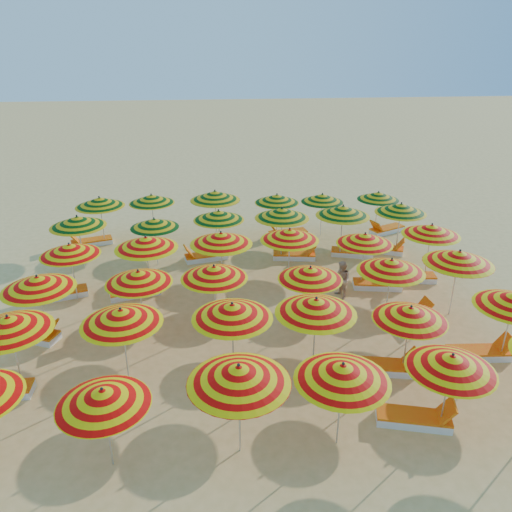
% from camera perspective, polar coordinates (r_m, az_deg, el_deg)
% --- Properties ---
extents(ground, '(120.00, 120.00, 0.00)m').
position_cam_1_polar(ground, '(16.95, 0.17, -5.64)').
color(ground, '#F6BF6D').
rests_on(ground, ground).
extents(umbrella_1, '(2.04, 2.04, 2.02)m').
position_cam_1_polar(umbrella_1, '(10.72, -17.09, -15.17)').
color(umbrella_1, silver).
rests_on(umbrella_1, ground).
extents(umbrella_2, '(2.18, 2.18, 2.31)m').
position_cam_1_polar(umbrella_2, '(10.43, -1.98, -13.40)').
color(umbrella_2, silver).
rests_on(umbrella_2, ground).
extents(umbrella_3, '(2.39, 2.39, 2.18)m').
position_cam_1_polar(umbrella_3, '(10.83, 9.87, -12.99)').
color(umbrella_3, silver).
rests_on(umbrella_3, ground).
extents(umbrella_4, '(2.10, 2.10, 2.09)m').
position_cam_1_polar(umbrella_4, '(11.87, 21.46, -11.28)').
color(umbrella_4, silver).
rests_on(umbrella_4, ground).
extents(umbrella_6, '(2.33, 2.33, 2.21)m').
position_cam_1_polar(umbrella_6, '(13.60, -26.43, -6.98)').
color(umbrella_6, silver).
rests_on(umbrella_6, ground).
extents(umbrella_7, '(2.15, 2.15, 2.20)m').
position_cam_1_polar(umbrella_7, '(12.98, -15.16, -6.68)').
color(umbrella_7, silver).
rests_on(umbrella_7, ground).
extents(umbrella_8, '(2.23, 2.23, 2.22)m').
position_cam_1_polar(umbrella_8, '(12.73, -2.73, -6.30)').
color(umbrella_8, silver).
rests_on(umbrella_8, ground).
extents(umbrella_9, '(2.68, 2.68, 2.26)m').
position_cam_1_polar(umbrella_9, '(12.96, 6.88, -5.70)').
color(umbrella_9, silver).
rests_on(umbrella_9, ground).
extents(umbrella_10, '(2.39, 2.39, 2.06)m').
position_cam_1_polar(umbrella_10, '(13.49, 17.24, -6.30)').
color(umbrella_10, silver).
rests_on(umbrella_10, ground).
extents(umbrella_12, '(2.13, 2.13, 2.20)m').
position_cam_1_polar(umbrella_12, '(15.43, -23.68, -2.84)').
color(umbrella_12, silver).
rests_on(umbrella_12, ground).
extents(umbrella_13, '(2.58, 2.58, 2.11)m').
position_cam_1_polar(umbrella_13, '(15.05, -13.29, -2.35)').
color(umbrella_13, silver).
rests_on(umbrella_13, ground).
extents(umbrella_14, '(2.52, 2.52, 2.15)m').
position_cam_1_polar(umbrella_14, '(14.92, -4.82, -1.85)').
color(umbrella_14, silver).
rests_on(umbrella_14, ground).
extents(umbrella_15, '(2.08, 2.08, 2.08)m').
position_cam_1_polar(umbrella_15, '(15.02, 6.22, -1.98)').
color(umbrella_15, silver).
rests_on(umbrella_15, ground).
extents(umbrella_16, '(2.42, 2.42, 2.20)m').
position_cam_1_polar(umbrella_16, '(15.73, 15.21, -1.07)').
color(umbrella_16, silver).
rests_on(umbrella_16, ground).
extents(umbrella_17, '(2.76, 2.76, 2.30)m').
position_cam_1_polar(umbrella_17, '(16.76, 22.19, -0.15)').
color(umbrella_17, silver).
rests_on(umbrella_17, ground).
extents(umbrella_18, '(2.58, 2.58, 2.11)m').
position_cam_1_polar(umbrella_18, '(17.64, -20.52, 0.69)').
color(umbrella_18, silver).
rests_on(umbrella_18, ground).
extents(umbrella_19, '(2.80, 2.80, 2.27)m').
position_cam_1_polar(umbrella_19, '(17.11, -12.46, 1.49)').
color(umbrella_19, silver).
rests_on(umbrella_19, ground).
extents(umbrella_20, '(2.21, 2.21, 2.29)m').
position_cam_1_polar(umbrella_20, '(17.07, -4.01, 2.02)').
color(umbrella_20, silver).
rests_on(umbrella_20, ground).
extents(umbrella_21, '(2.18, 2.18, 2.21)m').
position_cam_1_polar(umbrella_21, '(17.57, 3.87, 2.44)').
color(umbrella_21, silver).
rests_on(umbrella_21, ground).
extents(umbrella_22, '(2.54, 2.54, 2.11)m').
position_cam_1_polar(umbrella_22, '(17.82, 12.34, 1.93)').
color(umbrella_22, silver).
rests_on(umbrella_22, ground).
extents(umbrella_23, '(2.72, 2.72, 2.21)m').
position_cam_1_polar(umbrella_23, '(19.04, 19.42, 2.82)').
color(umbrella_23, silver).
rests_on(umbrella_23, ground).
extents(umbrella_24, '(2.11, 2.11, 2.22)m').
position_cam_1_polar(umbrella_24, '(19.93, -19.73, 3.73)').
color(umbrella_24, silver).
rests_on(umbrella_24, ground).
extents(umbrella_25, '(2.44, 2.44, 1.99)m').
position_cam_1_polar(umbrella_25, '(19.60, -11.54, 3.70)').
color(umbrella_25, silver).
rests_on(umbrella_25, ground).
extents(umbrella_26, '(2.60, 2.60, 2.14)m').
position_cam_1_polar(umbrella_26, '(19.72, -4.30, 4.66)').
color(umbrella_26, silver).
rests_on(umbrella_26, ground).
extents(umbrella_27, '(2.79, 2.79, 2.28)m').
position_cam_1_polar(umbrella_27, '(19.56, 2.99, 4.92)').
color(umbrella_27, silver).
rests_on(umbrella_27, ground).
extents(umbrella_28, '(2.28, 2.28, 2.28)m').
position_cam_1_polar(umbrella_28, '(20.08, 9.90, 5.09)').
color(umbrella_28, silver).
rests_on(umbrella_28, ground).
extents(umbrella_29, '(2.43, 2.43, 2.21)m').
position_cam_1_polar(umbrella_29, '(21.13, 16.23, 5.26)').
color(umbrella_29, silver).
rests_on(umbrella_29, ground).
extents(umbrella_30, '(2.40, 2.40, 2.19)m').
position_cam_1_polar(umbrella_30, '(22.16, -17.44, 5.92)').
color(umbrella_30, silver).
rests_on(umbrella_30, ground).
extents(umbrella_31, '(2.49, 2.49, 2.10)m').
position_cam_1_polar(umbrella_31, '(22.29, -11.86, 6.40)').
color(umbrella_31, silver).
rests_on(umbrella_31, ground).
extents(umbrella_32, '(2.41, 2.41, 2.30)m').
position_cam_1_polar(umbrella_32, '(21.74, -4.70, 6.89)').
color(umbrella_32, silver).
rests_on(umbrella_32, ground).
extents(umbrella_33, '(1.96, 1.96, 2.07)m').
position_cam_1_polar(umbrella_33, '(21.97, 2.41, 6.57)').
color(umbrella_33, silver).
rests_on(umbrella_33, ground).
extents(umbrella_34, '(2.47, 2.47, 2.00)m').
position_cam_1_polar(umbrella_34, '(22.44, 7.59, 6.59)').
color(umbrella_34, silver).
rests_on(umbrella_34, ground).
extents(umbrella_35, '(2.39, 2.39, 1.99)m').
position_cam_1_polar(umbrella_35, '(23.25, 13.80, 6.69)').
color(umbrella_35, silver).
rests_on(umbrella_35, ground).
extents(lounger_0, '(1.82, 1.01, 0.69)m').
position_cam_1_polar(lounger_0, '(12.83, 17.76, -17.22)').
color(lounger_0, white).
rests_on(lounger_0, ground).
extents(lounger_2, '(1.81, 0.92, 0.69)m').
position_cam_1_polar(lounger_2, '(14.24, 14.42, -12.13)').
color(lounger_2, white).
rests_on(lounger_2, ground).
extents(lounger_3, '(1.77, 0.70, 0.69)m').
position_cam_1_polar(lounger_3, '(15.68, 24.22, -10.02)').
color(lounger_3, white).
rests_on(lounger_3, ground).
extents(lounger_4, '(1.82, 1.19, 0.69)m').
position_cam_1_polar(lounger_4, '(16.54, -24.17, -8.16)').
color(lounger_4, white).
rests_on(lounger_4, ground).
extents(lounger_5, '(1.81, 0.89, 0.69)m').
position_cam_1_polar(lounger_5, '(15.84, -14.92, -8.20)').
color(lounger_5, white).
rests_on(lounger_5, ground).
extents(lounger_6, '(1.77, 0.71, 0.69)m').
position_cam_1_polar(lounger_6, '(16.69, 16.56, -6.63)').
color(lounger_6, white).
rests_on(lounger_6, ground).
extents(lounger_7, '(1.83, 1.05, 0.69)m').
position_cam_1_polar(lounger_7, '(18.63, -21.44, -4.02)').
color(lounger_7, white).
rests_on(lounger_7, ground).
extents(lounger_8, '(1.82, 1.01, 0.69)m').
position_cam_1_polar(lounger_8, '(17.99, -13.53, -3.95)').
color(lounger_8, white).
rests_on(lounger_8, ground).
extents(lounger_9, '(1.81, 0.88, 0.69)m').
position_cam_1_polar(lounger_9, '(18.52, 13.83, -3.14)').
color(lounger_9, white).
rests_on(lounger_9, ground).
extents(lounger_10, '(1.79, 0.79, 0.69)m').
position_cam_1_polar(lounger_10, '(19.38, 17.25, -2.30)').
color(lounger_10, white).
rests_on(lounger_10, ground).
extents(lounger_11, '(1.82, 0.95, 0.69)m').
position_cam_1_polar(lounger_11, '(20.33, -5.83, -0.04)').
color(lounger_11, white).
rests_on(lounger_11, ground).
extents(lounger_12, '(1.80, 0.83, 0.69)m').
position_cam_1_polar(lounger_12, '(20.40, 4.51, 0.11)').
color(lounger_12, white).
rests_on(lounger_12, ground).
extents(lounger_13, '(1.82, 1.03, 0.69)m').
position_cam_1_polar(lounger_13, '(20.98, 11.05, 0.41)').
color(lounger_13, white).
rests_on(lounger_13, ground).
extents(lounger_14, '(1.82, 1.23, 0.69)m').
position_cam_1_polar(lounger_14, '(21.64, 14.37, 0.83)').
color(lounger_14, white).
rests_on(lounger_14, ground).
extents(lounger_15, '(1.83, 1.06, 0.69)m').
position_cam_1_polar(lounger_15, '(22.83, -18.38, 1.56)').
color(lounger_15, white).
rests_on(lounger_15, ground).
extents(lounger_16, '(1.81, 0.91, 0.69)m').
position_cam_1_polar(lounger_16, '(22.65, 3.57, 2.61)').
color(lounger_16, white).
rests_on(lounger_16, ground).
extents(lounger_17, '(1.82, 1.25, 0.69)m').
position_cam_1_polar(lounger_17, '(23.83, 14.66, 2.95)').
color(lounger_17, white).
rests_on(lounger_17, ground).
extents(beachgoer_b, '(0.69, 0.78, 1.35)m').
position_cam_1_polar(beachgoer_b, '(17.37, 9.77, -2.72)').
color(beachgoer_b, tan).
rests_on(beachgoer_b, ground).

